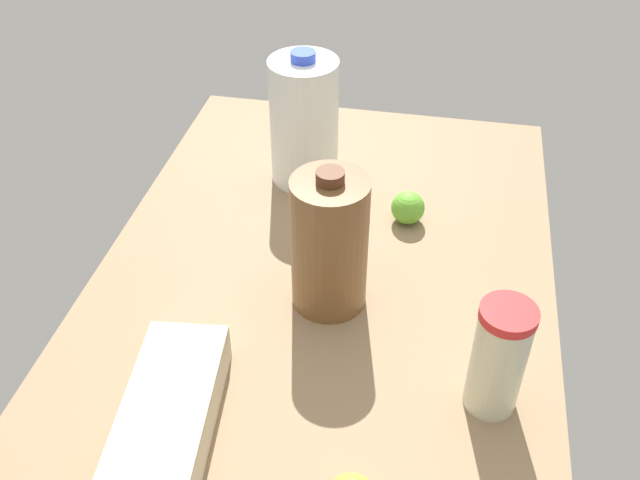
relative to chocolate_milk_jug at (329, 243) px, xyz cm
name	(u,v)px	position (x,y,z in cm)	size (l,w,h in cm)	color
countertop	(320,294)	(2.33, 1.92, -13.00)	(120.00, 76.00, 3.00)	#8C7151
chocolate_milk_jug	(329,243)	(0.00, 0.00, 0.00)	(11.83, 11.83, 24.57)	brown
milk_jug	(304,122)	(33.35, 11.00, 0.98)	(12.97, 12.97, 26.53)	white
egg_carton	(167,423)	(-30.09, 15.97, -8.44)	(30.01, 11.32, 6.11)	beige
tumbler_cup	(498,358)	(-15.96, -25.55, -2.57)	(7.47, 7.47, 17.79)	beige
lime_near_front	(408,208)	(22.77, -10.34, -8.45)	(6.10, 6.10, 6.10)	#5FAD31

